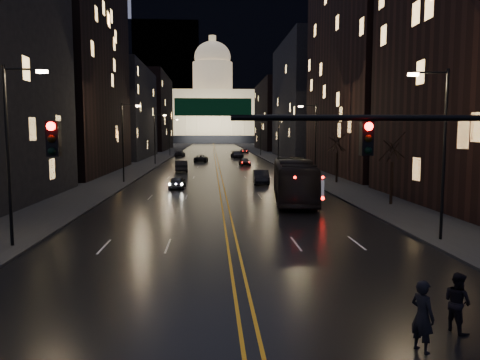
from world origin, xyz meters
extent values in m
plane|color=black|center=(0.00, 0.00, 0.00)|extent=(900.00, 900.00, 0.00)
cube|color=black|center=(0.00, 130.00, 0.01)|extent=(20.00, 320.00, 0.02)
cube|color=black|center=(-14.00, 130.00, 0.08)|extent=(8.00, 320.00, 0.16)
cube|color=black|center=(14.00, 130.00, 0.08)|extent=(8.00, 320.00, 0.16)
cube|color=orange|center=(0.00, 130.00, 0.03)|extent=(0.62, 320.00, 0.01)
cube|color=black|center=(-21.00, 54.00, 14.00)|extent=(12.00, 30.00, 28.00)
cube|color=black|center=(-21.00, 92.00, 10.00)|extent=(12.00, 34.00, 20.00)
cube|color=black|center=(-21.00, 140.00, 12.00)|extent=(12.00, 40.00, 24.00)
cube|color=black|center=(21.00, 50.00, 19.00)|extent=(12.00, 30.00, 38.00)
cube|color=black|center=(21.00, 92.00, 13.00)|extent=(12.00, 34.00, 26.00)
cube|color=black|center=(21.00, 140.00, 11.00)|extent=(12.00, 40.00, 22.00)
cube|color=black|center=(40.00, 380.00, 65.00)|extent=(520.00, 60.00, 130.00)
cube|color=black|center=(0.00, 250.00, 2.00)|extent=(90.00, 50.00, 4.00)
cube|color=#ECCD89|center=(0.00, 250.00, 16.00)|extent=(80.00, 36.00, 24.00)
cylinder|color=beige|center=(0.00, 250.00, 36.00)|extent=(22.00, 22.00, 16.00)
ellipsoid|color=beige|center=(0.00, 250.00, 47.00)|extent=(20.00, 20.00, 17.00)
cylinder|color=#ECCD89|center=(0.00, 250.00, 55.50)|extent=(4.00, 4.00, 6.00)
cylinder|color=black|center=(5.50, 0.00, 6.20)|extent=(12.00, 0.18, 0.18)
cube|color=black|center=(-5.50, 0.00, 5.60)|extent=(0.35, 0.30, 1.00)
cube|color=black|center=(3.50, 0.00, 5.60)|extent=(0.35, 0.30, 1.00)
sphere|color=#FF0705|center=(-5.50, -0.18, 5.95)|extent=(0.24, 0.24, 0.24)
sphere|color=#FF0705|center=(3.50, -0.18, 5.95)|extent=(0.24, 0.24, 0.24)
cube|color=#053F14|center=(-1.00, 0.00, 6.50)|extent=(2.20, 0.06, 0.50)
cylinder|color=black|center=(11.00, 10.00, 4.50)|extent=(0.16, 0.16, 9.00)
cylinder|color=black|center=(10.10, 10.00, 8.80)|extent=(1.80, 0.10, 0.10)
cube|color=#FFD099|center=(9.20, 10.00, 8.70)|extent=(0.50, 0.25, 0.15)
cylinder|color=black|center=(-11.00, 10.00, 4.50)|extent=(0.16, 0.16, 9.00)
cylinder|color=black|center=(-10.10, 10.00, 8.80)|extent=(1.80, 0.10, 0.10)
cube|color=#FFD099|center=(-9.20, 10.00, 8.70)|extent=(0.50, 0.25, 0.15)
cylinder|color=black|center=(11.00, 40.00, 4.50)|extent=(0.16, 0.16, 9.00)
cylinder|color=black|center=(10.10, 40.00, 8.80)|extent=(1.80, 0.10, 0.10)
cube|color=#FFD099|center=(9.20, 40.00, 8.70)|extent=(0.50, 0.25, 0.15)
cylinder|color=black|center=(-11.00, 40.00, 4.50)|extent=(0.16, 0.16, 9.00)
cylinder|color=black|center=(-10.10, 40.00, 8.80)|extent=(1.80, 0.10, 0.10)
cube|color=#FFD099|center=(-9.20, 40.00, 8.70)|extent=(0.50, 0.25, 0.15)
cylinder|color=black|center=(11.00, 70.00, 4.50)|extent=(0.16, 0.16, 9.00)
cylinder|color=black|center=(10.10, 70.00, 8.80)|extent=(1.80, 0.10, 0.10)
cube|color=#FFD099|center=(9.20, 70.00, 8.70)|extent=(0.50, 0.25, 0.15)
cylinder|color=black|center=(-11.00, 70.00, 4.50)|extent=(0.16, 0.16, 9.00)
cylinder|color=black|center=(-10.10, 70.00, 8.80)|extent=(1.80, 0.10, 0.10)
cube|color=#FFD099|center=(-9.20, 70.00, 8.70)|extent=(0.50, 0.25, 0.15)
cylinder|color=black|center=(11.00, 100.00, 4.50)|extent=(0.16, 0.16, 9.00)
cylinder|color=black|center=(10.10, 100.00, 8.80)|extent=(1.80, 0.10, 0.10)
cube|color=#FFD099|center=(9.20, 100.00, 8.70)|extent=(0.50, 0.25, 0.15)
cylinder|color=black|center=(-11.00, 100.00, 4.50)|extent=(0.16, 0.16, 9.00)
cylinder|color=black|center=(-10.10, 100.00, 8.80)|extent=(1.80, 0.10, 0.10)
cube|color=#FFD099|center=(-9.20, 100.00, 8.70)|extent=(0.50, 0.25, 0.15)
cylinder|color=black|center=(13.00, 22.00, 1.75)|extent=(0.24, 0.24, 3.50)
cylinder|color=black|center=(13.00, 38.00, 1.75)|extent=(0.24, 0.24, 3.50)
imported|color=black|center=(5.83, 24.98, 1.78)|extent=(4.35, 12.99, 3.55)
imported|color=black|center=(-4.56, 34.32, 0.67)|extent=(1.69, 3.98, 1.34)
imported|color=black|center=(-5.44, 54.69, 0.85)|extent=(2.19, 5.26, 1.69)
imported|color=black|center=(-3.01, 77.14, 0.71)|extent=(2.88, 5.35, 1.43)
imported|color=black|center=(-8.50, 97.80, 0.76)|extent=(2.41, 5.34, 1.52)
imported|color=black|center=(4.48, 38.20, 0.79)|extent=(1.91, 4.86, 1.58)
imported|color=black|center=(4.68, 66.41, 0.72)|extent=(2.09, 4.36, 1.44)
imported|color=black|center=(4.63, 89.75, 0.80)|extent=(2.92, 5.74, 1.59)
imported|color=black|center=(7.85, 112.58, 0.67)|extent=(2.27, 4.82, 1.33)
imported|color=black|center=(4.45, -2.00, 0.97)|extent=(0.72, 0.84, 1.94)
imported|color=black|center=(6.05, -0.81, 0.88)|extent=(0.72, 0.96, 1.76)
camera|label=1|loc=(-1.06, -13.52, 5.79)|focal=35.00mm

